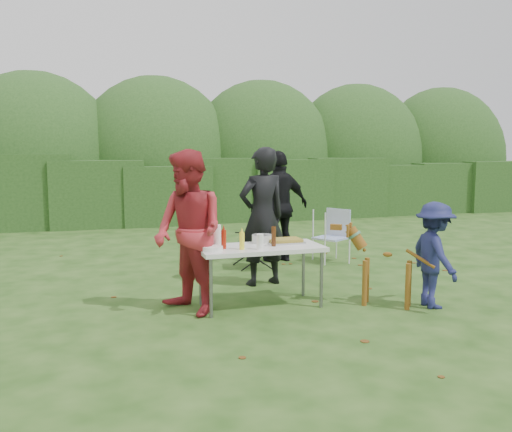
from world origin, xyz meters
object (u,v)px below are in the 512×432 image
object	(u,v)px
ketchup_bottle	(224,239)
paper_towel_roll	(216,236)
dog	(387,267)
person_cook	(262,217)
person_black_puffy	(280,206)
child	(434,255)
camping_chair	(253,241)
lawn_chair	(331,236)
person_red_jacket	(189,232)
mustard_bottle	(242,241)
beer_bottle	(274,236)
folding_table	(261,251)

from	to	relation	value
ketchup_bottle	paper_towel_roll	distance (m)	0.19
dog	paper_towel_roll	distance (m)	2.11
person_cook	person_black_puffy	distance (m)	1.65
child	dog	xyz separation A→B (m)	(-0.51, 0.22, -0.16)
camping_chair	person_cook	bearing A→B (deg)	92.71
lawn_chair	paper_towel_roll	distance (m)	3.20
person_cook	paper_towel_roll	world-z (taller)	person_cook
person_red_jacket	mustard_bottle	size ratio (longest dim) A/B	9.53
person_cook	camping_chair	xyz separation A→B (m)	(0.20, 1.05, -0.53)
child	beer_bottle	bearing A→B (deg)	75.85
person_red_jacket	beer_bottle	bearing A→B (deg)	64.10
dog	ketchup_bottle	world-z (taller)	dog
dog	person_red_jacket	bearing A→B (deg)	27.09
person_black_puffy	child	xyz separation A→B (m)	(0.83, -3.14, -0.30)
camping_chair	paper_towel_roll	xyz separation A→B (m)	(-1.07, -1.91, 0.44)
person_black_puffy	lawn_chair	world-z (taller)	person_black_puffy
camping_chair	folding_table	bearing A→B (deg)	88.21
mustard_bottle	beer_bottle	size ratio (longest dim) A/B	0.83
folding_table	person_black_puffy	xyz separation A→B (m)	(1.15, 2.46, 0.26)
folding_table	camping_chair	world-z (taller)	camping_chair
dog	mustard_bottle	xyz separation A→B (m)	(-1.74, 0.32, 0.36)
mustard_bottle	lawn_chair	bearing A→B (deg)	45.48
folding_table	child	world-z (taller)	child
child	camping_chair	distance (m)	3.09
mustard_bottle	ketchup_bottle	size ratio (longest dim) A/B	0.91
person_cook	camping_chair	bearing A→B (deg)	-110.93
child	paper_towel_roll	world-z (taller)	child
person_red_jacket	child	distance (m)	2.94
ketchup_bottle	camping_chair	bearing A→B (deg)	64.00
paper_towel_roll	child	bearing A→B (deg)	-18.44
person_black_puffy	mustard_bottle	bearing A→B (deg)	48.16
ketchup_bottle	person_cook	bearing A→B (deg)	51.62
folding_table	person_red_jacket	bearing A→B (deg)	-178.45
person_cook	mustard_bottle	size ratio (longest dim) A/B	9.68
child	ketchup_bottle	bearing A→B (deg)	79.99
child	mustard_bottle	bearing A→B (deg)	81.44
person_red_jacket	lawn_chair	size ratio (longest dim) A/B	2.12
person_cook	dog	distance (m)	1.91
person_red_jacket	person_black_puffy	distance (m)	3.21
dog	ketchup_bottle	xyz separation A→B (m)	(-1.93, 0.43, 0.37)
person_red_jacket	lawn_chair	world-z (taller)	person_red_jacket
child	dog	world-z (taller)	child
ketchup_bottle	paper_towel_roll	size ratio (longest dim) A/B	0.85
folding_table	mustard_bottle	size ratio (longest dim) A/B	7.50
folding_table	beer_bottle	xyz separation A→B (m)	(0.15, -0.04, 0.17)
dog	mustard_bottle	distance (m)	1.81
folding_table	paper_towel_roll	size ratio (longest dim) A/B	5.77
dog	beer_bottle	distance (m)	1.43
child	lawn_chair	bearing A→B (deg)	5.15
mustard_bottle	camping_chair	bearing A→B (deg)	69.36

